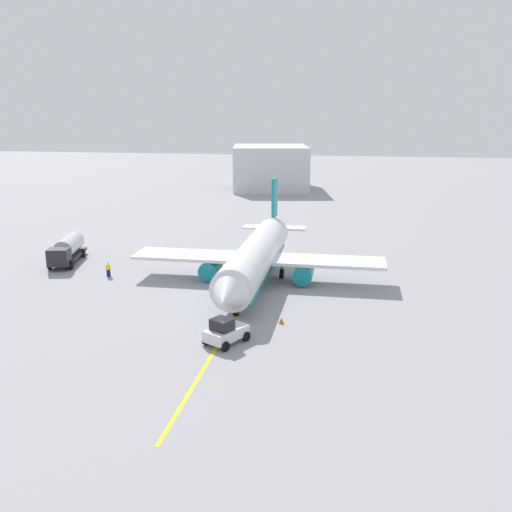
# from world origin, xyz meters

# --- Properties ---
(ground_plane) EXTENTS (400.00, 400.00, 0.00)m
(ground_plane) POSITION_xyz_m (0.00, 0.00, 0.00)
(ground_plane) COLOR #939399
(airplane) EXTENTS (33.42, 28.09, 9.97)m
(airplane) POSITION_xyz_m (-0.46, -0.01, 2.81)
(airplane) COLOR white
(airplane) RESTS_ON ground
(fuel_tanker) EXTENTS (9.93, 4.80, 3.15)m
(fuel_tanker) POSITION_xyz_m (-3.70, -24.78, 1.72)
(fuel_tanker) COLOR #2D2D33
(fuel_tanker) RESTS_ON ground
(pushback_tug) EXTENTS (4.12, 3.60, 2.20)m
(pushback_tug) POSITION_xyz_m (17.15, 0.95, 1.01)
(pushback_tug) COLOR silver
(pushback_tug) RESTS_ON ground
(refueling_worker) EXTENTS (0.55, 0.62, 1.71)m
(refueling_worker) POSITION_xyz_m (1.10, -17.00, 0.82)
(refueling_worker) COLOR navy
(refueling_worker) RESTS_ON ground
(safety_cone_nose) EXTENTS (0.50, 0.50, 0.55)m
(safety_cone_nose) POSITION_xyz_m (11.90, 4.70, 0.28)
(safety_cone_nose) COLOR #F2590F
(safety_cone_nose) RESTS_ON ground
(distant_hangar) EXTENTS (25.29, 21.99, 10.54)m
(distant_hangar) POSITION_xyz_m (-80.36, -12.68, 5.26)
(distant_hangar) COLOR silver
(distant_hangar) RESTS_ON ground
(taxi_line_marking) EXTENTS (64.10, 1.97, 0.01)m
(taxi_line_marking) POSITION_xyz_m (0.00, 0.00, 0.01)
(taxi_line_marking) COLOR yellow
(taxi_line_marking) RESTS_ON ground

